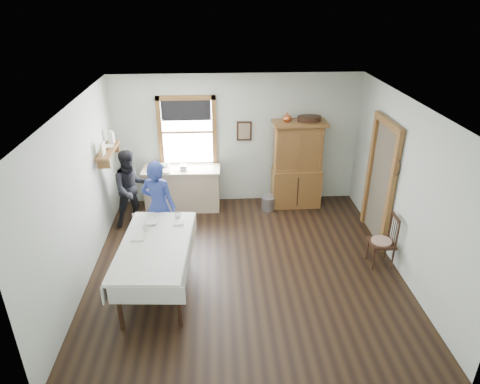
# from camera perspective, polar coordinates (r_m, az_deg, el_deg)

# --- Properties ---
(room) EXTENTS (5.01, 5.01, 2.70)m
(room) POSITION_cam_1_polar(r_m,az_deg,el_deg) (6.53, 0.71, -0.16)
(room) COLOR black
(room) RESTS_ON ground
(window) EXTENTS (1.18, 0.07, 1.48)m
(window) POSITION_cam_1_polar(r_m,az_deg,el_deg) (8.73, -7.07, 8.43)
(window) COLOR white
(window) RESTS_ON room
(doorway) EXTENTS (0.09, 1.14, 2.22)m
(doorway) POSITION_cam_1_polar(r_m,az_deg,el_deg) (7.91, 18.29, 1.78)
(doorway) COLOR #4F4738
(doorway) RESTS_ON room
(wall_shelf) EXTENTS (0.24, 1.00, 0.44)m
(wall_shelf) POSITION_cam_1_polar(r_m,az_deg,el_deg) (8.09, -17.16, 5.61)
(wall_shelf) COLOR brown
(wall_shelf) RESTS_ON room
(framed_picture) EXTENTS (0.30, 0.04, 0.40)m
(framed_picture) POSITION_cam_1_polar(r_m,az_deg,el_deg) (8.75, 0.57, 8.12)
(framed_picture) COLOR black
(framed_picture) RESTS_ON room
(rug_beater) EXTENTS (0.01, 0.27, 0.27)m
(rug_beater) POSITION_cam_1_polar(r_m,az_deg,el_deg) (7.24, 20.33, 4.03)
(rug_beater) COLOR black
(rug_beater) RESTS_ON room
(work_counter) EXTENTS (1.57, 0.64, 0.89)m
(work_counter) POSITION_cam_1_polar(r_m,az_deg,el_deg) (8.88, -7.67, 0.48)
(work_counter) COLOR tan
(work_counter) RESTS_ON room
(china_hutch) EXTENTS (1.08, 0.52, 1.82)m
(china_hutch) POSITION_cam_1_polar(r_m,az_deg,el_deg) (8.82, 7.63, 3.61)
(china_hutch) COLOR brown
(china_hutch) RESTS_ON room
(dining_table) EXTENTS (1.17, 2.04, 0.79)m
(dining_table) POSITION_cam_1_polar(r_m,az_deg,el_deg) (6.67, -11.03, -9.63)
(dining_table) COLOR silver
(dining_table) RESTS_ON room
(spindle_chair) EXTENTS (0.43, 0.43, 0.92)m
(spindle_chair) POSITION_cam_1_polar(r_m,az_deg,el_deg) (7.40, 18.42, -6.17)
(spindle_chair) COLOR black
(spindle_chair) RESTS_ON room
(pail) EXTENTS (0.33, 0.33, 0.29)m
(pail) POSITION_cam_1_polar(r_m,az_deg,el_deg) (8.87, 3.78, -1.52)
(pail) COLOR #989AA0
(pail) RESTS_ON room
(wicker_basket) EXTENTS (0.36, 0.27, 0.20)m
(wicker_basket) POSITION_cam_1_polar(r_m,az_deg,el_deg) (8.99, 4.35, -1.46)
(wicker_basket) COLOR #AE884F
(wicker_basket) RESTS_ON room
(woman_blue) EXTENTS (0.66, 0.54, 1.55)m
(woman_blue) POSITION_cam_1_polar(r_m,az_deg,el_deg) (7.41, -10.73, -2.34)
(woman_blue) COLOR navy
(woman_blue) RESTS_ON room
(figure_dark) EXTENTS (0.84, 0.78, 1.40)m
(figure_dark) POSITION_cam_1_polar(r_m,az_deg,el_deg) (8.36, -14.21, 0.12)
(figure_dark) COLOR black
(figure_dark) RESTS_ON room
(table_cup_a) EXTENTS (0.14, 0.14, 0.09)m
(table_cup_a) POSITION_cam_1_polar(r_m,az_deg,el_deg) (7.04, -8.29, -3.12)
(table_cup_a) COLOR white
(table_cup_a) RESTS_ON dining_table
(table_cup_b) EXTENTS (0.13, 0.13, 0.10)m
(table_cup_b) POSITION_cam_1_polar(r_m,az_deg,el_deg) (6.76, -12.46, -4.75)
(table_cup_b) COLOR white
(table_cup_b) RESTS_ON dining_table
(table_bowl) EXTENTS (0.24, 0.24, 0.06)m
(table_bowl) POSITION_cam_1_polar(r_m,az_deg,el_deg) (6.96, -11.73, -3.97)
(table_bowl) COLOR white
(table_bowl) RESTS_ON dining_table
(counter_book) EXTENTS (0.18, 0.23, 0.02)m
(counter_book) POSITION_cam_1_polar(r_m,az_deg,el_deg) (8.60, -10.59, 2.72)
(counter_book) COLOR #7E6D54
(counter_book) RESTS_ON work_counter
(counter_bowl) EXTENTS (0.25, 0.25, 0.06)m
(counter_bowl) POSITION_cam_1_polar(r_m,az_deg,el_deg) (8.81, -10.02, 3.49)
(counter_bowl) COLOR white
(counter_bowl) RESTS_ON work_counter
(shelf_bowl) EXTENTS (0.22, 0.22, 0.05)m
(shelf_bowl) POSITION_cam_1_polar(r_m,az_deg,el_deg) (8.09, -17.17, 5.80)
(shelf_bowl) COLOR white
(shelf_bowl) RESTS_ON wall_shelf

